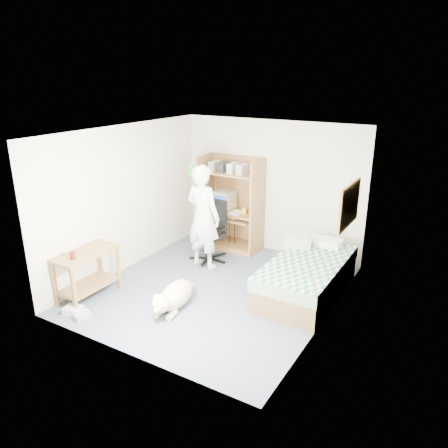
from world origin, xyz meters
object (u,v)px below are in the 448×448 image
Objects in this scene: bed at (307,277)px; person at (203,217)px; office_chair at (211,239)px; printer_cart at (297,257)px; dog at (174,296)px; computer_hutch at (232,207)px; side_desk at (87,268)px.

bed is 2.06m from person.
office_chair is at bearing 169.57° from bed.
person is (-1.96, 0.06, 0.63)m from bed.
printer_cart is at bearing 126.71° from bed.
bed reaches higher than dog.
side_desk is at bearing -106.14° from computer_hutch.
bed is 2.08m from dog.
bed is at bearing -29.29° from computer_hutch.
person is 1.71m from dog.
printer_cart is (2.48, 2.31, -0.13)m from side_desk.
computer_hutch is 0.98× the size of person.
dog is (1.33, 0.40, -0.30)m from side_desk.
bed is at bearing 32.50° from side_desk.
printer_cart is at bearing -158.79° from person.
side_desk is 0.90× the size of office_chair.
side_desk is 0.86× the size of dog.
bed is 2.04m from office_chair.
office_chair is at bearing -90.56° from computer_hutch.
printer_cart is at bearing 10.31° from office_chair.
side_desk is at bearing -159.71° from printer_cart.
dog is at bearing -143.65° from printer_cart.
bed reaches higher than printer_cart.
person is at bearing 64.70° from side_desk.
side_desk is 1.78× the size of printer_cart.
bed is at bearing -175.79° from person.
computer_hutch reaches higher than dog.
person is at bearing -88.04° from computer_hutch.
office_chair is (-0.01, -0.75, -0.42)m from computer_hutch.
computer_hutch is 1.54× the size of dog.
bed is (2.00, -1.12, -0.53)m from computer_hutch.
printer_cart is (1.15, 1.91, 0.17)m from dog.
office_chair is at bearing 68.91° from side_desk.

